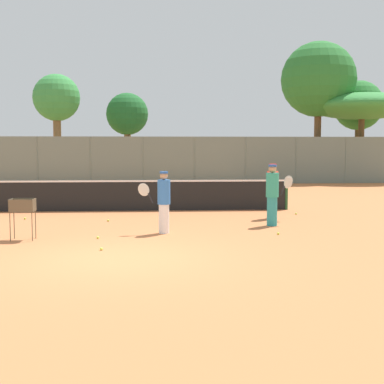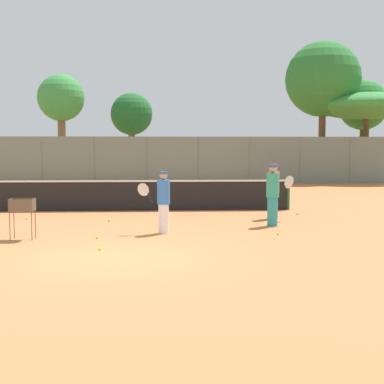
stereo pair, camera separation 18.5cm
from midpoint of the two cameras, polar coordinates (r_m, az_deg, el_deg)
The scene contains 19 objects.
ground_plane at distance 10.80m, azimuth -8.68°, elevation -7.07°, with size 80.00×80.00×0.00m, color #C67242.
tennis_net at distance 18.72m, azimuth -6.60°, elevation -0.31°, with size 10.96×0.10×1.07m.
back_fence at distance 32.30m, azimuth -5.44°, elevation 3.38°, with size 31.26×0.08×2.86m.
tree_0 at distance 38.63m, azimuth 17.19°, elevation 8.76°, with size 3.37×3.37×6.76m.
tree_1 at distance 36.90m, azimuth 17.53°, elevation 8.69°, with size 6.85×6.85×5.74m.
tree_2 at distance 36.16m, azimuth 13.20°, elevation 11.56°, with size 4.83×4.83×9.01m.
tree_3 at distance 37.69m, azimuth -7.07°, elevation 8.14°, with size 2.91×2.91×5.98m.
tree_4 at distance 36.67m, azimuth -14.39°, elevation 9.54°, with size 3.07×3.07×7.00m.
player_white_outfit at distance 16.74m, azimuth 8.30°, elevation 0.20°, with size 0.75×0.66×1.70m.
player_red_cap at distance 15.18m, azimuth 8.24°, elevation -0.22°, with size 0.87×0.46×1.73m.
player_yellow_shirt at distance 13.72m, azimuth -3.45°, elevation -0.99°, with size 0.88×0.33×1.59m.
ball_cart at distance 13.38m, azimuth -18.00°, elevation -1.69°, with size 0.56×0.41×0.99m.
tennis_ball_0 at distance 13.18m, azimuth -10.42°, elevation -4.80°, with size 0.07×0.07×0.07m, color #D1E54C.
tennis_ball_1 at distance 16.17m, azimuth -9.26°, elevation -3.01°, with size 0.07×0.07×0.07m, color #D1E54C.
tennis_ball_2 at distance 13.73m, azimuth 8.80°, elevation -4.39°, with size 0.07×0.07×0.07m, color #D1E54C.
tennis_ball_6 at distance 11.71m, azimuth -10.10°, elevation -5.99°, with size 0.07×0.07×0.07m, color #D1E54C.
tennis_ball_7 at distance 17.22m, azimuth -17.69°, elevation -2.70°, with size 0.07×0.07×0.07m, color #D1E54C.
tennis_ball_8 at distance 17.91m, azimuth 10.75°, elevation -2.28°, with size 0.07×0.07×0.07m, color #D1E54C.
parked_car at distance 35.71m, azimuth -3.04°, elevation 2.29°, with size 4.20×1.70×1.60m.
Camera 1 is at (0.83, -10.53, 2.21)m, focal length 50.00 mm.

